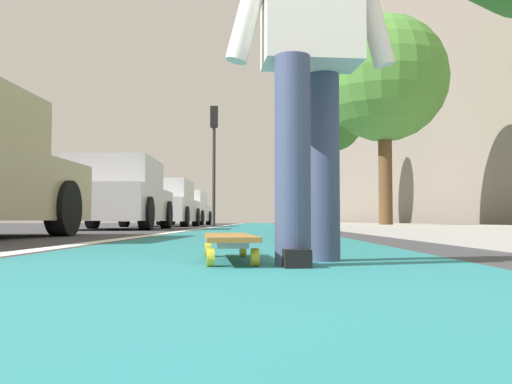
{
  "coord_description": "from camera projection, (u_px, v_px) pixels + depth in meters",
  "views": [
    {
      "loc": [
        -0.9,
        -0.15,
        0.17
      ],
      "look_at": [
        11.19,
        -0.07,
        0.8
      ],
      "focal_mm": 39.83,
      "sensor_mm": 36.0,
      "label": 1
    }
  ],
  "objects": [
    {
      "name": "ground_plane",
      "position": [
        252.0,
        230.0,
        10.88
      ],
      "size": [
        80.0,
        80.0,
        0.0
      ],
      "primitive_type": "plane",
      "color": "#38383D"
    },
    {
      "name": "bike_lane_paint",
      "position": [
        257.0,
        225.0,
        24.86
      ],
      "size": [
        56.0,
        2.07,
        0.0
      ],
      "primitive_type": "cube",
      "color": "#237075",
      "rests_on": "ground"
    },
    {
      "name": "lane_stripe_white",
      "position": [
        224.0,
        226.0,
        20.88
      ],
      "size": [
        52.0,
        0.16,
        0.01
      ],
      "primitive_type": "cube",
      "color": "silver",
      "rests_on": "ground"
    },
    {
      "name": "sidewalk_curb",
      "position": [
        350.0,
        225.0,
        18.85
      ],
      "size": [
        52.0,
        3.2,
        0.1
      ],
      "primitive_type": "cube",
      "color": "#9E9B93",
      "rests_on": "ground"
    },
    {
      "name": "building_facade",
      "position": [
        408.0,
        91.0,
        23.1
      ],
      "size": [
        40.0,
        1.2,
        10.92
      ],
      "primitive_type": "cube",
      "color": "gray",
      "rests_on": "ground"
    },
    {
      "name": "skateboard",
      "position": [
        229.0,
        240.0,
        2.47
      ],
      "size": [
        0.86,
        0.29,
        0.11
      ],
      "color": "yellow",
      "rests_on": "ground"
    },
    {
      "name": "skater_person",
      "position": [
        310.0,
        38.0,
        2.36
      ],
      "size": [
        0.48,
        0.72,
        1.64
      ],
      "color": "#384260",
      "rests_on": "ground"
    },
    {
      "name": "parked_car_mid",
      "position": [
        116.0,
        196.0,
        12.0
      ],
      "size": [
        4.1,
        1.99,
        1.48
      ],
      "color": "#B7B7BC",
      "rests_on": "ground"
    },
    {
      "name": "parked_car_far",
      "position": [
        163.0,
        205.0,
        18.13
      ],
      "size": [
        4.49,
        2.03,
        1.47
      ],
      "color": "silver",
      "rests_on": "ground"
    },
    {
      "name": "parked_car_end",
      "position": [
        186.0,
        209.0,
        25.02
      ],
      "size": [
        4.54,
        2.03,
        1.47
      ],
      "color": "silver",
      "rests_on": "ground"
    },
    {
      "name": "traffic_light",
      "position": [
        214.0,
        143.0,
        21.41
      ],
      "size": [
        0.33,
        0.28,
        4.52
      ],
      "color": "#2D2D2D",
      "rests_on": "ground"
    },
    {
      "name": "street_tree_mid",
      "position": [
        384.0,
        79.0,
        11.81
      ],
      "size": [
        2.63,
        2.63,
        4.46
      ],
      "color": "brown",
      "rests_on": "ground"
    },
    {
      "name": "street_tree_far",
      "position": [
        332.0,
        123.0,
        20.28
      ],
      "size": [
        2.15,
        2.15,
        4.81
      ],
      "color": "brown",
      "rests_on": "ground"
    }
  ]
}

